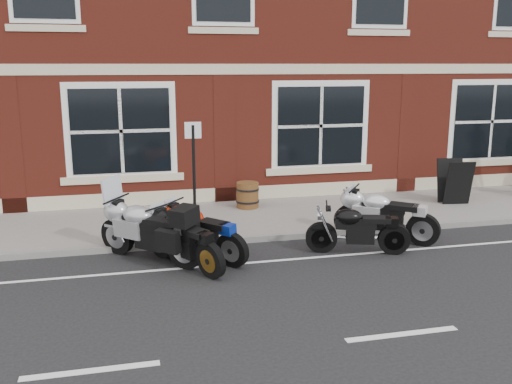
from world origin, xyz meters
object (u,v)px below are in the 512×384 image
at_px(moto_sport_red, 201,230).
at_px(parking_sign, 194,171).
at_px(moto_sport_black, 184,237).
at_px(moto_touring_silver, 148,228).
at_px(moto_sport_silver, 384,213).
at_px(barrel_planter, 248,195).
at_px(moto_naked_black, 356,227).
at_px(a_board_sign, 455,182).

relative_size(moto_sport_red, parking_sign, 0.73).
bearing_deg(moto_sport_black, moto_touring_silver, 110.47).
xyz_separation_m(moto_sport_silver, barrel_planter, (-2.21, 2.81, -0.13)).
height_order(moto_sport_silver, moto_naked_black, moto_sport_silver).
xyz_separation_m(moto_sport_red, parking_sign, (0.05, 1.14, 0.90)).
relative_size(moto_touring_silver, parking_sign, 0.76).
bearing_deg(a_board_sign, moto_sport_red, -153.02).
bearing_deg(moto_touring_silver, moto_sport_silver, -44.32).
bearing_deg(parking_sign, moto_sport_black, -100.92).
height_order(moto_sport_red, parking_sign, parking_sign).
xyz_separation_m(a_board_sign, parking_sign, (-6.62, -1.16, 0.77)).
bearing_deg(barrel_planter, moto_naked_black, -69.03).
bearing_deg(moto_touring_silver, moto_naked_black, -53.46).
relative_size(moto_sport_silver, parking_sign, 0.75).
distance_m(moto_touring_silver, a_board_sign, 7.92).
height_order(moto_touring_silver, moto_sport_black, moto_touring_silver).
xyz_separation_m(moto_sport_black, a_board_sign, (7.01, 2.67, 0.13)).
height_order(moto_touring_silver, moto_naked_black, moto_touring_silver).
height_order(moto_sport_red, moto_sport_silver, moto_sport_silver).
bearing_deg(parking_sign, moto_sport_silver, -9.74).
xyz_separation_m(moto_sport_black, barrel_planter, (1.91, 3.43, -0.11)).
relative_size(moto_naked_black, barrel_planter, 3.06).
distance_m(moto_sport_red, moto_sport_silver, 3.80).
bearing_deg(moto_sport_silver, barrel_planter, 79.38).
bearing_deg(a_board_sign, parking_sign, -162.08).
distance_m(barrel_planter, parking_sign, 2.66).
bearing_deg(moto_naked_black, barrel_planter, 39.25).
distance_m(moto_sport_silver, barrel_planter, 3.58).
bearing_deg(moto_sport_black, barrel_planter, 30.78).
relative_size(moto_touring_silver, moto_sport_silver, 1.02).
relative_size(moto_sport_silver, barrel_planter, 2.76).
height_order(moto_sport_red, moto_sport_black, moto_sport_red).
relative_size(barrel_planter, parking_sign, 0.27).
height_order(moto_sport_black, parking_sign, parking_sign).
bearing_deg(a_board_sign, moto_naked_black, -136.65).
xyz_separation_m(moto_touring_silver, moto_sport_black, (0.61, -0.50, -0.08)).
relative_size(moto_sport_red, moto_naked_black, 0.88).
bearing_deg(moto_touring_silver, moto_sport_red, -53.93).
bearing_deg(moto_sport_red, a_board_sign, -21.45).
bearing_deg(moto_naked_black, a_board_sign, -36.31).
bearing_deg(moto_sport_black, moto_naked_black, -30.43).
xyz_separation_m(moto_sport_silver, parking_sign, (-3.74, 0.88, 0.89)).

